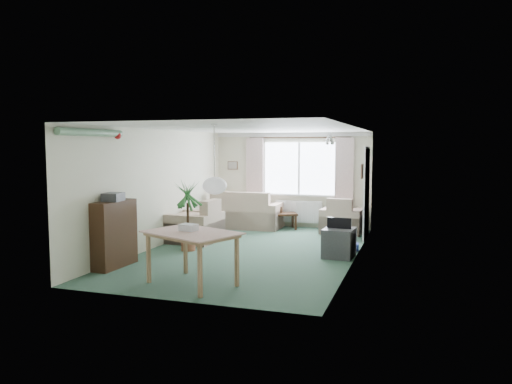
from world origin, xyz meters
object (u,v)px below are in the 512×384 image
(pet_bed, at_px, (342,246))
(houseplant, at_px, (188,216))
(sofa, at_px, (245,209))
(armchair_corner, at_px, (343,215))
(armchair_left, at_px, (195,220))
(tv_cube, at_px, (339,243))
(bookshelf, at_px, (114,234))
(coffee_table, at_px, (278,221))
(dining_table, at_px, (192,259))

(pet_bed, bearing_deg, houseplant, -160.23)
(sofa, relative_size, houseplant, 1.34)
(armchair_corner, height_order, houseplant, houseplant)
(armchair_left, height_order, tv_cube, armchair_left)
(bookshelf, relative_size, pet_bed, 1.69)
(pet_bed, bearing_deg, coffee_table, 133.17)
(pet_bed, bearing_deg, tv_cube, -85.90)
(armchair_left, height_order, dining_table, armchair_left)
(sofa, height_order, tv_cube, sofa)
(armchair_left, height_order, pet_bed, armchair_left)
(armchair_left, distance_m, houseplant, 0.96)
(coffee_table, distance_m, tv_cube, 3.29)
(houseplant, bearing_deg, bookshelf, -110.85)
(dining_table, relative_size, tv_cube, 2.10)
(coffee_table, relative_size, bookshelf, 0.79)
(armchair_corner, height_order, bookshelf, bookshelf)
(houseplant, distance_m, pet_bed, 3.12)
(coffee_table, bearing_deg, houseplant, -108.69)
(tv_cube, height_order, pet_bed, tv_cube)
(coffee_table, xyz_separation_m, dining_table, (0.10, -5.21, 0.19))
(tv_cube, bearing_deg, dining_table, -121.20)
(armchair_corner, xyz_separation_m, coffee_table, (-1.60, 0.02, -0.22))
(sofa, bearing_deg, tv_cube, 134.66)
(armchair_left, bearing_deg, tv_cube, 83.74)
(sofa, bearing_deg, pet_bed, 142.63)
(armchair_left, distance_m, pet_bed, 3.18)
(armchair_corner, distance_m, coffee_table, 1.61)
(dining_table, height_order, tv_cube, dining_table)
(armchair_left, xyz_separation_m, tv_cube, (3.20, -0.56, -0.19))
(dining_table, bearing_deg, pet_bed, 61.45)
(houseplant, bearing_deg, tv_cube, 6.56)
(sofa, height_order, armchair_corner, sofa)
(coffee_table, bearing_deg, pet_bed, -46.83)
(bookshelf, bearing_deg, houseplant, 71.17)
(sofa, xyz_separation_m, dining_table, (0.99, -5.21, -0.08))
(pet_bed, bearing_deg, dining_table, -118.55)
(coffee_table, height_order, dining_table, dining_table)
(armchair_left, relative_size, tv_cube, 1.73)
(armchair_corner, relative_size, armchair_left, 0.92)
(bookshelf, xyz_separation_m, tv_cube, (3.54, 1.94, -0.30))
(armchair_left, height_order, houseplant, houseplant)
(bookshelf, xyz_separation_m, pet_bed, (3.49, 2.64, -0.50))
(armchair_left, xyz_separation_m, pet_bed, (3.15, 0.14, -0.39))
(houseplant, bearing_deg, armchair_left, 106.85)
(dining_table, xyz_separation_m, pet_bed, (1.76, 3.23, -0.32))
(armchair_corner, xyz_separation_m, armchair_left, (-2.89, -2.10, 0.03))
(sofa, bearing_deg, armchair_corner, 177.83)
(armchair_left, bearing_deg, bookshelf, -4.16)
(sofa, height_order, coffee_table, sofa)
(houseplant, xyz_separation_m, dining_table, (1.12, -2.19, -0.31))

